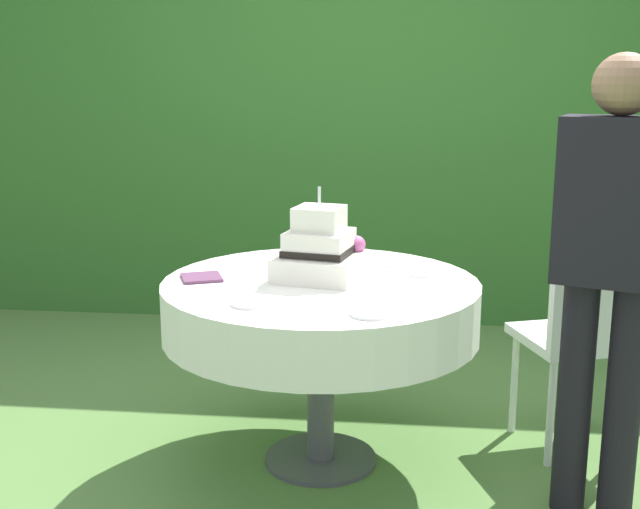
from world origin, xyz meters
name	(u,v)px	position (x,y,z in m)	size (l,w,h in m)	color
ground_plane	(321,460)	(0.00, 0.00, 0.00)	(20.00, 20.00, 0.00)	#547A3D
foliage_hedge	(359,127)	(0.00, 2.20, 1.20)	(6.92, 0.62, 2.40)	#336628
cake_table	(321,308)	(0.00, 0.00, 0.64)	(1.23, 1.23, 0.75)	#4C4C51
wedding_cake	(320,251)	(-0.01, 0.05, 0.86)	(0.37, 0.37, 0.36)	white
serving_plate_near	(370,314)	(0.21, -0.43, 0.76)	(0.13, 0.13, 0.01)	white
serving_plate_far	(386,261)	(0.24, 0.34, 0.76)	(0.15, 0.15, 0.01)	white
serving_plate_left	(420,272)	(0.38, 0.16, 0.76)	(0.13, 0.13, 0.01)	white
serving_plate_right	(250,303)	(-0.21, -0.35, 0.76)	(0.13, 0.13, 0.01)	white
napkin_stack	(202,278)	(-0.46, -0.02, 0.76)	(0.15, 0.15, 0.01)	#603856
garden_chair	(582,328)	(1.03, 0.19, 0.54)	(0.51, 0.51, 0.89)	white
standing_person	(610,260)	(1.00, -0.29, 0.93)	(0.41, 0.31, 1.60)	black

